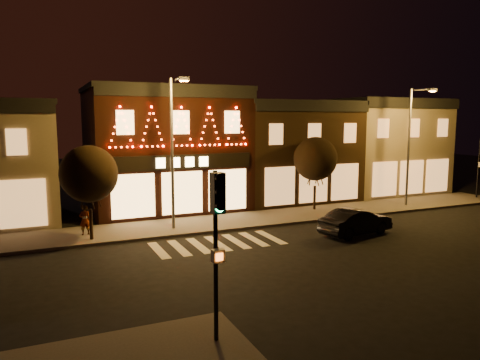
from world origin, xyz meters
TOP-DOWN VIEW (x-y plane):
  - ground at (0.00, 0.00)m, footprint 120.00×120.00m
  - sidewalk_far at (2.00, 8.00)m, footprint 44.00×4.00m
  - building_pulp at (0.00, 13.98)m, footprint 10.20×8.34m
  - building_right_a at (9.50, 13.99)m, footprint 9.20×8.28m
  - building_right_b at (18.50, 13.99)m, footprint 9.20×8.28m
  - traffic_signal_near at (-3.81, -5.84)m, footprint 0.35×0.49m
  - streetlamp_mid at (-1.25, 7.23)m, footprint 0.59×1.89m
  - streetlamp_right at (15.77, 7.33)m, footprint 0.61×1.86m
  - tree_left at (-5.74, 6.84)m, footprint 2.85×2.85m
  - tree_right at (8.90, 8.85)m, footprint 2.92×2.92m
  - dark_sedan at (7.46, 2.62)m, footprint 4.54×2.29m
  - pedestrian at (-5.94, 7.94)m, footprint 0.64×0.48m

SIDE VIEW (x-z plane):
  - ground at x=0.00m, z-range 0.00..0.00m
  - sidewalk_far at x=2.00m, z-range 0.00..0.15m
  - dark_sedan at x=7.46m, z-range 0.00..1.43m
  - pedestrian at x=-5.94m, z-range 0.15..1.73m
  - traffic_signal_near at x=-3.81m, z-range 1.12..5.82m
  - tree_left at x=-5.74m, z-range 1.10..5.87m
  - tree_right at x=8.90m, z-range 1.12..6.00m
  - building_right_a at x=9.50m, z-range 0.01..7.51m
  - building_right_b at x=18.50m, z-range 0.01..7.81m
  - building_pulp at x=0.00m, z-range 0.01..8.31m
  - streetlamp_right at x=15.77m, z-range 0.86..8.97m
  - streetlamp_mid at x=-1.25m, z-range 0.87..9.09m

